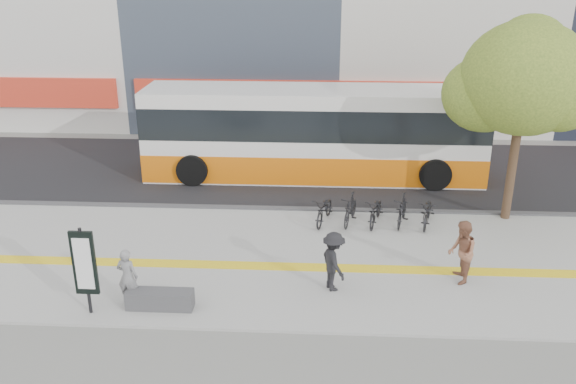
# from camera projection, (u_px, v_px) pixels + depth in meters

# --- Properties ---
(ground) EXTENTS (120.00, 120.00, 0.00)m
(ground) POSITION_uv_depth(u_px,v_px,m) (272.00, 288.00, 15.42)
(ground) COLOR slate
(ground) RESTS_ON ground
(sidewalk) EXTENTS (40.00, 7.00, 0.08)m
(sidewalk) POSITION_uv_depth(u_px,v_px,m) (276.00, 259.00, 16.80)
(sidewalk) COLOR gray
(sidewalk) RESTS_ON ground
(tactile_strip) EXTENTS (40.00, 0.45, 0.01)m
(tactile_strip) POSITION_uv_depth(u_px,v_px,m) (275.00, 266.00, 16.32)
(tactile_strip) COLOR yellow
(tactile_strip) RESTS_ON sidewalk
(street) EXTENTS (40.00, 8.00, 0.06)m
(street) POSITION_uv_depth(u_px,v_px,m) (290.00, 171.00, 23.78)
(street) COLOR black
(street) RESTS_ON ground
(curb) EXTENTS (40.00, 0.25, 0.14)m
(curb) POSITION_uv_depth(u_px,v_px,m) (284.00, 209.00, 20.04)
(curb) COLOR #38383B
(curb) RESTS_ON ground
(bench) EXTENTS (1.60, 0.45, 0.45)m
(bench) POSITION_uv_depth(u_px,v_px,m) (160.00, 299.00, 14.32)
(bench) COLOR #38383B
(bench) RESTS_ON sidewalk
(signboard) EXTENTS (0.55, 0.10, 2.20)m
(signboard) POSITION_uv_depth(u_px,v_px,m) (84.00, 264.00, 13.73)
(signboard) COLOR black
(signboard) RESTS_ON sidewalk
(street_tree) EXTENTS (4.40, 3.80, 6.31)m
(street_tree) POSITION_uv_depth(u_px,v_px,m) (523.00, 80.00, 17.89)
(street_tree) COLOR #362818
(street_tree) RESTS_ON sidewalk
(bus) EXTENTS (12.67, 3.00, 3.37)m
(bus) POSITION_uv_depth(u_px,v_px,m) (313.00, 136.00, 22.67)
(bus) COLOR silver
(bus) RESTS_ON street
(bicycle_row) EXTENTS (4.23, 1.76, 0.97)m
(bicycle_row) POSITION_uv_depth(u_px,v_px,m) (376.00, 210.00, 18.79)
(bicycle_row) COLOR black
(bicycle_row) RESTS_ON sidewalk
(seated_woman) EXTENTS (0.58, 0.43, 1.44)m
(seated_woman) POSITION_uv_depth(u_px,v_px,m) (127.00, 277.00, 14.35)
(seated_woman) COLOR black
(seated_woman) RESTS_ON sidewalk
(pedestrian_tan) EXTENTS (0.65, 0.83, 1.68)m
(pedestrian_tan) POSITION_uv_depth(u_px,v_px,m) (462.00, 252.00, 15.28)
(pedestrian_tan) COLOR brown
(pedestrian_tan) RESTS_ON sidewalk
(pedestrian_dark) EXTENTS (0.94, 1.16, 1.56)m
(pedestrian_dark) POSITION_uv_depth(u_px,v_px,m) (333.00, 261.00, 14.94)
(pedestrian_dark) COLOR black
(pedestrian_dark) RESTS_ON sidewalk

